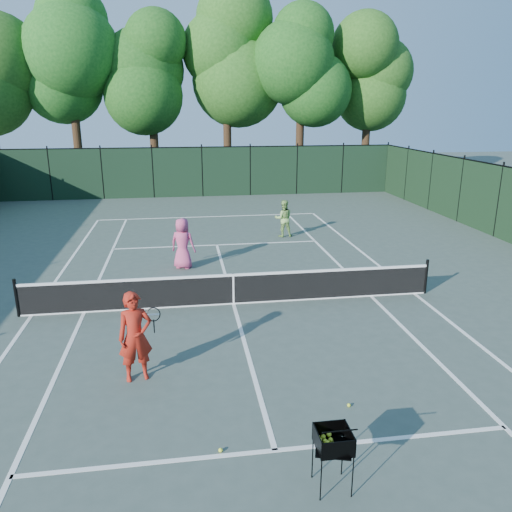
{
  "coord_description": "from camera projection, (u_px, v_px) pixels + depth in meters",
  "views": [
    {
      "loc": [
        -1.34,
        -13.19,
        5.41
      ],
      "look_at": [
        0.8,
        1.0,
        1.1
      ],
      "focal_mm": 35.0,
      "sensor_mm": 36.0,
      "label": 1
    }
  ],
  "objects": [
    {
      "name": "service_line_near",
      "position": [
        275.0,
        450.0,
        8.17
      ],
      "size": [
        8.23,
        0.1,
        0.01
      ],
      "primitive_type": "cube",
      "color": "white",
      "rests_on": "ground"
    },
    {
      "name": "sideline_doubles_right",
      "position": [
        414.0,
        294.0,
        15.02
      ],
      "size": [
        0.1,
        23.77,
        0.01
      ],
      "primitive_type": "cube",
      "color": "white",
      "rests_on": "ground"
    },
    {
      "name": "sideline_singles_left",
      "position": [
        84.0,
        312.0,
        13.65
      ],
      "size": [
        0.1,
        23.77,
        0.01
      ],
      "primitive_type": "cube",
      "color": "white",
      "rests_on": "ground"
    },
    {
      "name": "tennis_net",
      "position": [
        233.0,
        288.0,
        14.1
      ],
      "size": [
        11.69,
        0.09,
        1.06
      ],
      "color": "black",
      "rests_on": "ground"
    },
    {
      "name": "coach",
      "position": [
        135.0,
        337.0,
        10.08
      ],
      "size": [
        0.9,
        0.8,
        1.89
      ],
      "rotation": [
        0.0,
        0.0,
        0.24
      ],
      "color": "#A71F13",
      "rests_on": "ground"
    },
    {
      "name": "player_green",
      "position": [
        284.0,
        218.0,
        21.42
      ],
      "size": [
        0.8,
        0.64,
        1.59
      ],
      "rotation": [
        0.0,
        0.0,
        3.1
      ],
      "color": "#88B65B",
      "rests_on": "ground"
    },
    {
      "name": "sideline_singles_right",
      "position": [
        371.0,
        296.0,
        14.82
      ],
      "size": [
        0.1,
        23.77,
        0.01
      ],
      "primitive_type": "cube",
      "color": "white",
      "rests_on": "ground"
    },
    {
      "name": "fence_far",
      "position": [
        202.0,
        172.0,
        30.85
      ],
      "size": [
        24.0,
        0.05,
        3.0
      ],
      "primitive_type": "cube",
      "color": "black",
      "rests_on": "ground"
    },
    {
      "name": "tree_5",
      "position": [
        370.0,
        72.0,
        34.66
      ],
      "size": [
        5.8,
        5.8,
        12.23
      ],
      "color": "black",
      "rests_on": "ground"
    },
    {
      "name": "center_service_line",
      "position": [
        234.0,
        304.0,
        14.24
      ],
      "size": [
        0.1,
        12.8,
        0.01
      ],
      "primitive_type": "cube",
      "color": "white",
      "rests_on": "ground"
    },
    {
      "name": "ball_hopper",
      "position": [
        333.0,
        440.0,
        7.16
      ],
      "size": [
        0.63,
        0.63,
        0.97
      ],
      "rotation": [
        0.0,
        0.0,
        -0.29
      ],
      "color": "black",
      "rests_on": "ground"
    },
    {
      "name": "loose_ball_near_cart",
      "position": [
        221.0,
        450.0,
        8.13
      ],
      "size": [
        0.07,
        0.07,
        0.07
      ],
      "primitive_type": "sphere",
      "color": "#E4F331",
      "rests_on": "ground"
    },
    {
      "name": "tree_2",
      "position": [
        150.0,
        69.0,
        32.22
      ],
      "size": [
        6.0,
        6.0,
        12.4
      ],
      "color": "black",
      "rests_on": "ground"
    },
    {
      "name": "baseline_far",
      "position": [
        209.0,
        217.0,
        25.49
      ],
      "size": [
        10.97,
        0.1,
        0.01
      ],
      "primitive_type": "cube",
      "color": "white",
      "rests_on": "ground"
    },
    {
      "name": "tree_4",
      "position": [
        302.0,
        64.0,
        33.35
      ],
      "size": [
        6.2,
        6.2,
        12.97
      ],
      "color": "black",
      "rests_on": "ground"
    },
    {
      "name": "tree_1",
      "position": [
        68.0,
        52.0,
        31.42
      ],
      "size": [
        6.8,
        6.8,
        13.98
      ],
      "color": "black",
      "rests_on": "ground"
    },
    {
      "name": "loose_ball_midcourt",
      "position": [
        349.0,
        405.0,
        9.36
      ],
      "size": [
        0.07,
        0.07,
        0.07
      ],
      "primitive_type": "sphere",
      "color": "#C6DA2C",
      "rests_on": "ground"
    },
    {
      "name": "ground",
      "position": [
        234.0,
        304.0,
        14.24
      ],
      "size": [
        90.0,
        90.0,
        0.0
      ],
      "primitive_type": "plane",
      "color": "#404E46",
      "rests_on": "ground"
    },
    {
      "name": "sideline_doubles_left",
      "position": [
        32.0,
        315.0,
        13.45
      ],
      "size": [
        0.1,
        23.77,
        0.01
      ],
      "primitive_type": "cube",
      "color": "white",
      "rests_on": "ground"
    },
    {
      "name": "player_pink",
      "position": [
        183.0,
        243.0,
        17.17
      ],
      "size": [
        1.02,
        0.86,
        1.77
      ],
      "rotation": [
        0.0,
        0.0,
        2.74
      ],
      "color": "#C74676",
      "rests_on": "ground"
    },
    {
      "name": "tree_3",
      "position": [
        226.0,
        50.0,
        33.04
      ],
      "size": [
        7.0,
        7.0,
        14.45
      ],
      "color": "black",
      "rests_on": "ground"
    },
    {
      "name": "service_line_far",
      "position": [
        217.0,
        245.0,
        20.3
      ],
      "size": [
        8.23,
        0.1,
        0.01
      ],
      "primitive_type": "cube",
      "color": "white",
      "rests_on": "ground"
    }
  ]
}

